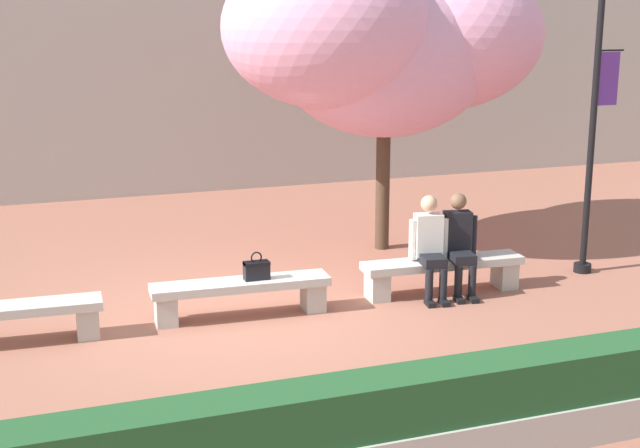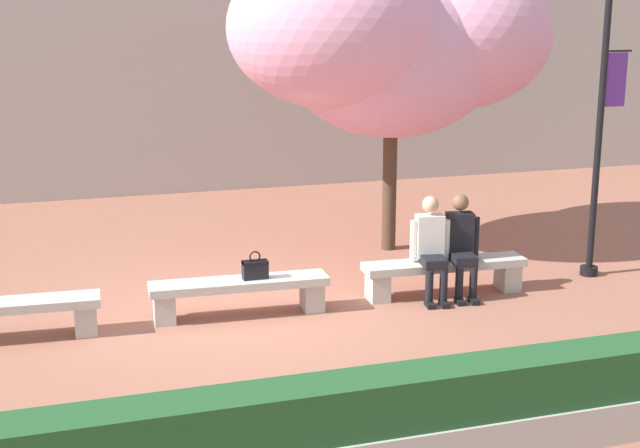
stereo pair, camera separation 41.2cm
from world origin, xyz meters
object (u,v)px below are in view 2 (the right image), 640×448
handbag (255,268)px  cherry_tree_main (395,40)px  lamp_post_with_banner (603,93)px  stone_bench_west_end (2,314)px  stone_bench_center (444,271)px  person_seated_left (431,244)px  person_seated_right (461,242)px  stone_bench_near_west (239,291)px

handbag → cherry_tree_main: bearing=40.4°
cherry_tree_main → lamp_post_with_banner: (2.09, -2.07, -0.63)m
stone_bench_west_end → lamp_post_with_banner: bearing=1.3°
stone_bench_center → cherry_tree_main: cherry_tree_main is taller
cherry_tree_main → lamp_post_with_banner: cherry_tree_main is taller
handbag → person_seated_left: bearing=-0.8°
person_seated_left → person_seated_right: (0.41, 0.00, 0.00)m
stone_bench_west_end → lamp_post_with_banner: (7.60, 0.17, 2.18)m
stone_bench_near_west → person_seated_right: (2.85, -0.05, 0.39)m
stone_bench_near_west → person_seated_right: bearing=-1.0°
cherry_tree_main → stone_bench_near_west: bearing=-141.8°
stone_bench_near_west → cherry_tree_main: 4.58m
stone_bench_near_west → stone_bench_center: (2.66, 0.00, 0.00)m
person_seated_left → lamp_post_with_banner: (2.49, 0.22, 1.79)m
stone_bench_center → lamp_post_with_banner: (2.28, 0.17, 2.18)m
handbag → cherry_tree_main: cherry_tree_main is taller
handbag → cherry_tree_main: size_ratio=0.07×
stone_bench_near_west → lamp_post_with_banner: bearing=2.0°
stone_bench_center → lamp_post_with_banner: bearing=4.3°
person_seated_left → handbag: (-2.25, 0.03, -0.12)m
person_seated_left → handbag: 2.26m
stone_bench_center → stone_bench_near_west: bearing=180.0°
person_seated_right → stone_bench_west_end: bearing=179.5°
person_seated_right → lamp_post_with_banner: bearing=6.1°
stone_bench_west_end → person_seated_right: bearing=-0.5°
person_seated_left → cherry_tree_main: size_ratio=0.26×
stone_bench_center → handbag: bearing=-179.5°
person_seated_left → stone_bench_near_west: bearing=178.8°
stone_bench_near_west → person_seated_left: (2.44, -0.05, 0.39)m
stone_bench_west_end → stone_bench_center: bearing=0.0°
stone_bench_near_west → handbag: (0.19, -0.02, 0.27)m
person_seated_left → person_seated_right: bearing=0.0°
person_seated_right → handbag: 2.67m
stone_bench_near_west → person_seated_right: person_seated_right is taller
stone_bench_west_end → lamp_post_with_banner: size_ratio=0.51×
stone_bench_west_end → person_seated_right: (5.52, -0.05, 0.39)m
stone_bench_near_west → person_seated_left: size_ratio=1.66×
stone_bench_center → cherry_tree_main: bearing=85.2°
stone_bench_west_end → lamp_post_with_banner: lamp_post_with_banner is taller
stone_bench_near_west → cherry_tree_main: (2.85, 2.24, 2.81)m
handbag → stone_bench_west_end: bearing=179.6°
person_seated_right → lamp_post_with_banner: 2.76m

